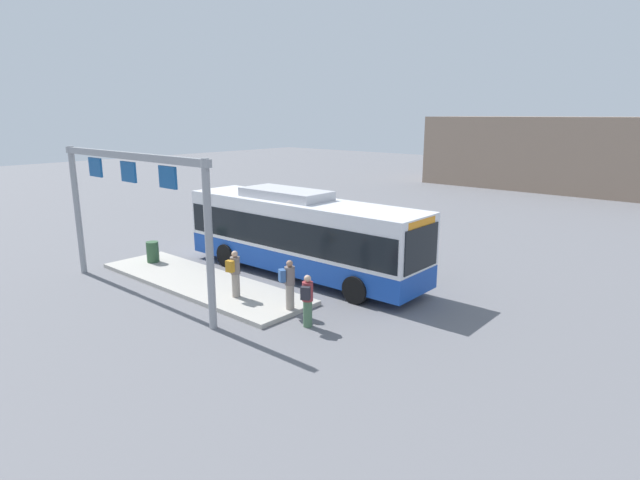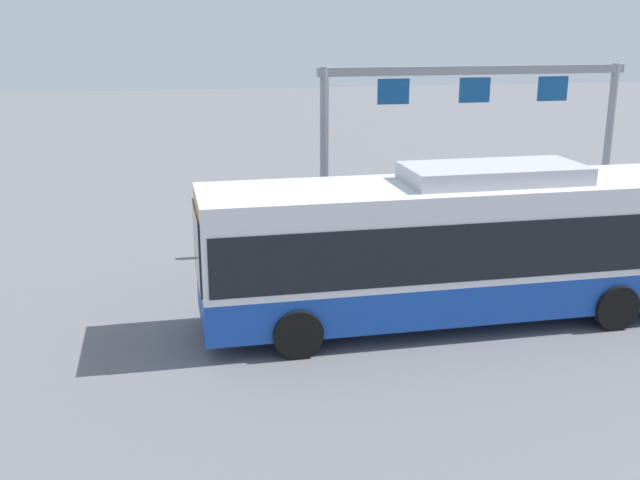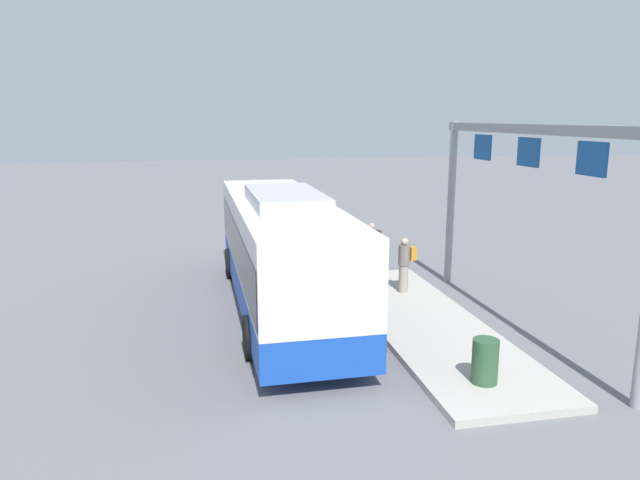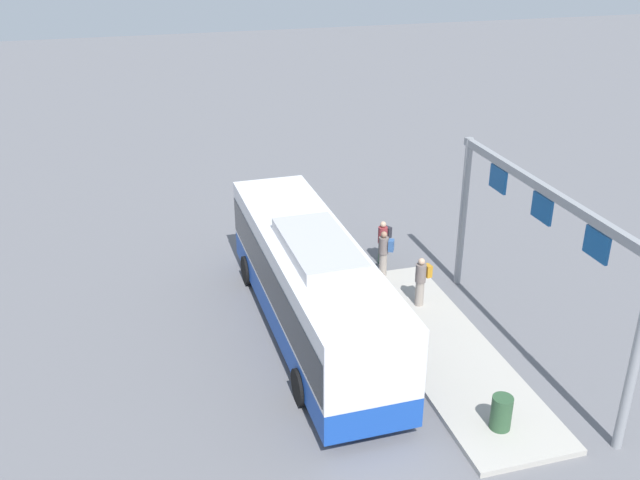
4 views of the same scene
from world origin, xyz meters
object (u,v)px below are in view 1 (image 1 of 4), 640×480
object	(u,v)px
person_boarding	(289,283)
person_waiting_mid	(235,273)
trash_bin	(153,252)
bus_main	(301,232)
person_waiting_near	(307,300)

from	to	relation	value
person_boarding	person_waiting_mid	size ratio (longest dim) A/B	1.00
person_waiting_mid	trash_bin	xyz separation A→B (m)	(-6.16, 0.50, -0.44)
bus_main	person_waiting_near	size ratio (longest dim) A/B	6.59
person_boarding	person_waiting_near	distance (m)	1.28
person_waiting_mid	trash_bin	bearing A→B (deg)	76.12
person_waiting_near	trash_bin	xyz separation A→B (m)	(-9.59, 0.50, -0.28)
person_boarding	trash_bin	xyz separation A→B (m)	(-8.39, 0.09, -0.44)
trash_bin	person_waiting_near	bearing A→B (deg)	-2.97
person_boarding	trash_bin	bearing A→B (deg)	117.70
bus_main	person_waiting_near	world-z (taller)	bus_main
person_waiting_mid	person_waiting_near	bearing A→B (deg)	-99.12
bus_main	trash_bin	size ratio (longest dim) A/B	12.22
person_boarding	trash_bin	size ratio (longest dim) A/B	1.86
person_waiting_near	person_waiting_mid	distance (m)	3.44
person_waiting_near	bus_main	bearing A→B (deg)	16.84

